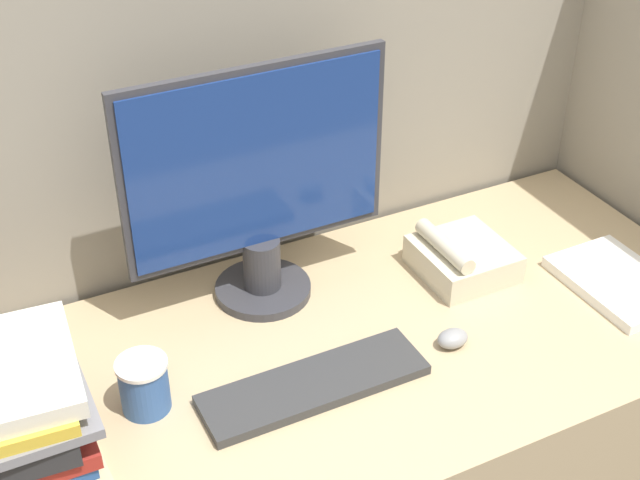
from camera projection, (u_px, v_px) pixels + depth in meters
cubicle_panel_rear at (263, 239)px, 2.06m from camera, size 2.05×0.04×1.56m
desk at (344, 478)px, 1.97m from camera, size 1.65×0.75×0.78m
monitor at (258, 190)px, 1.76m from camera, size 0.55×0.20×0.51m
keyboard at (314, 385)px, 1.65m from camera, size 0.43×0.13×0.02m
mouse at (453, 338)px, 1.74m from camera, size 0.06×0.05×0.04m
coffee_cup at (144, 385)px, 1.58m from camera, size 0.09×0.09×0.11m
book_stack at (11, 422)px, 1.42m from camera, size 0.25×0.29×0.23m
desk_telephone at (461, 258)px, 1.94m from camera, size 0.19×0.19×0.10m
paper_pile at (619, 282)px, 1.91m from camera, size 0.20×0.28×0.02m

